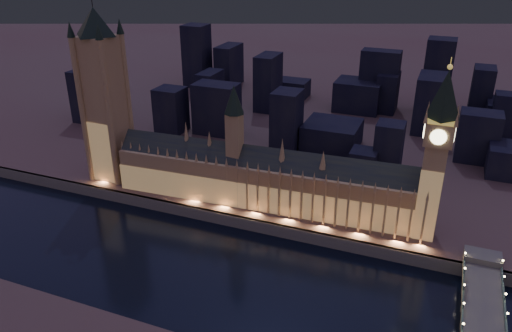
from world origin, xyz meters
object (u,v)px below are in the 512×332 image
at_px(palace_of_westminster, 262,179).
at_px(elizabeth_tower, 438,143).
at_px(victoria_tower, 103,89).
at_px(westminster_bridge, 482,324).

height_order(palace_of_westminster, elizabeth_tower, elizabeth_tower).
bearing_deg(victoria_tower, westminster_bridge, -14.65).
bearing_deg(westminster_bridge, victoria_tower, 165.35).
distance_m(victoria_tower, elizabeth_tower, 218.11).
distance_m(elizabeth_tower, westminster_bridge, 94.63).
relative_size(palace_of_westminster, elizabeth_tower, 1.93).
distance_m(victoria_tower, westminster_bridge, 267.10).
height_order(palace_of_westminster, victoria_tower, victoria_tower).
bearing_deg(victoria_tower, palace_of_westminster, -0.10).
height_order(palace_of_westminster, westminster_bridge, palace_of_westminster).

